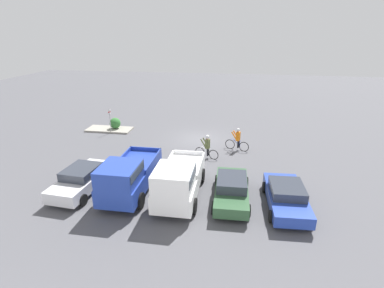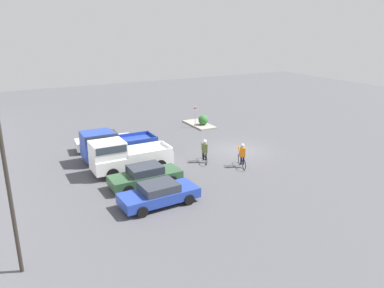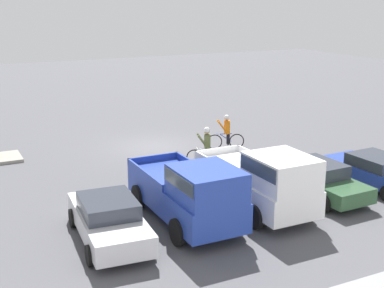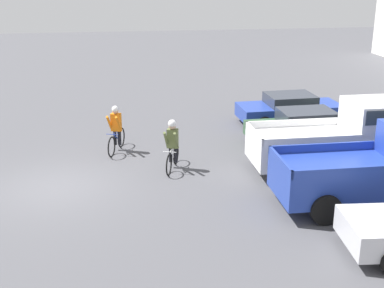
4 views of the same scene
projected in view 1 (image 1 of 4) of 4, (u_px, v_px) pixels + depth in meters
The scene contains 11 objects.
ground_plane at pixel (199, 139), 25.16m from camera, with size 80.00×80.00×0.00m, color #4C4C51.
sedan_0 at pixel (286, 196), 15.33m from camera, with size 2.17×4.54×1.29m.
sedan_1 at pixel (231, 189), 15.99m from camera, with size 2.00×4.58×1.34m.
pickup_truck_0 at pixel (178, 180), 15.79m from camera, with size 2.27×5.49×2.35m.
pickup_truck_1 at pixel (128, 176), 16.28m from camera, with size 2.29×5.45×2.31m.
sedan_2 at pixel (82, 179), 16.97m from camera, with size 2.25×4.63×1.41m.
cyclist_0 at pixel (207, 146), 21.19m from camera, with size 1.74×0.68×1.77m.
cyclist_1 at pixel (238, 139), 22.60m from camera, with size 1.81×0.70×1.77m.
fire_lane_sign at pixel (110, 118), 26.18m from camera, with size 0.10×0.30×2.25m.
curb_island at pixel (110, 129), 27.38m from camera, with size 4.07×1.78×0.15m, color gray.
shrub at pixel (115, 123), 27.25m from camera, with size 0.98×0.98×0.98m.
Camera 1 is at (-3.13, 23.43, 8.65)m, focal length 28.00 mm.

